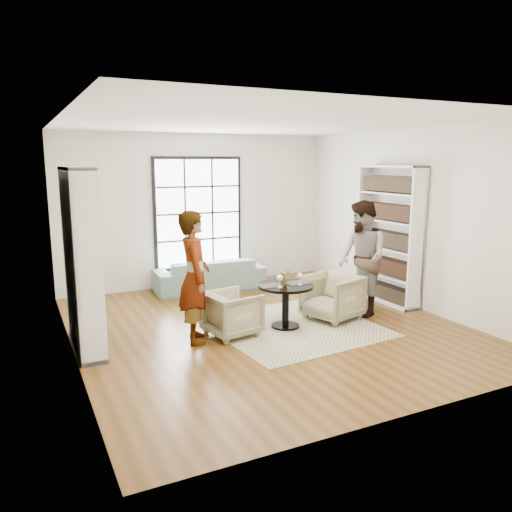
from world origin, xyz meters
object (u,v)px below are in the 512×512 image
sofa (209,274)px  wine_glass_right (300,276)px  armchair_right (332,297)px  wine_glass_left (280,278)px  pedestal_table (286,296)px  person_left (195,277)px  person_right (362,259)px  armchair_left (232,313)px  flower_centerpiece (284,277)px

sofa → wine_glass_right: (0.40, -2.72, 0.49)m
sofa → armchair_right: size_ratio=2.68×
wine_glass_left → pedestal_table: bearing=35.5°
person_left → wine_glass_left: bearing=-84.1°
armchair_right → person_right: bearing=74.1°
pedestal_table → wine_glass_right: size_ratio=4.57×
person_right → wine_glass_left: bearing=-75.1°
sofa → person_left: 2.88m
armchair_right → wine_glass_left: (-1.04, -0.16, 0.45)m
wine_glass_right → armchair_left: bearing=171.3°
wine_glass_right → person_right: bearing=6.9°
pedestal_table → armchair_right: (0.87, 0.04, -0.13)m
person_right → flower_centerpiece: person_right is taller
pedestal_table → person_left: size_ratio=0.46×
armchair_left → wine_glass_right: wine_glass_right is taller
sofa → flower_centerpiece: size_ratio=9.22×
armchair_right → person_right: person_right is taller
person_right → wine_glass_right: 1.26m
pedestal_table → armchair_left: bearing=176.7°
person_right → flower_centerpiece: (-1.44, -0.02, -0.15)m
person_left → wine_glass_left: 1.25m
sofa → pedestal_table: bearing=97.7°
person_right → wine_glass_left: (-1.59, -0.16, -0.12)m
armchair_right → wine_glass_left: 1.14m
armchair_left → person_left: bearing=79.8°
person_left → wine_glass_right: person_left is taller
sofa → armchair_left: armchair_left is taller
pedestal_table → sofa: pedestal_table is taller
flower_centerpiece → pedestal_table: bearing=-50.1°
person_right → person_left: bearing=-81.0°
pedestal_table → flower_centerpiece: bearing=129.9°
wine_glass_right → flower_centerpiece: 0.24m
wine_glass_left → flower_centerpiece: bearing=45.5°
armchair_right → flower_centerpiece: (-0.89, -0.02, 0.42)m
sofa → armchair_left: 2.63m
armchair_left → pedestal_table: bearing=-103.5°
person_left → flower_centerpiece: person_left is taller
person_right → wine_glass_right: size_ratio=10.21×
armchair_left → wine_glass_right: size_ratio=3.87×
pedestal_table → wine_glass_left: bearing=-144.5°
wine_glass_left → flower_centerpiece: (0.14, 0.14, -0.03)m
sofa → armchair_right: bearing=115.9°
armchair_right → person_right: 0.79m
person_left → person_right: (2.82, -0.01, 0.02)m
sofa → armchair_right: 2.79m
sofa → wine_glass_right: wine_glass_right is taller
sofa → wine_glass_left: wine_glass_left is taller
armchair_left → person_right: 2.35m
armchair_left → wine_glass_left: 0.86m
wine_glass_right → flower_centerpiece: flower_centerpiece is taller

